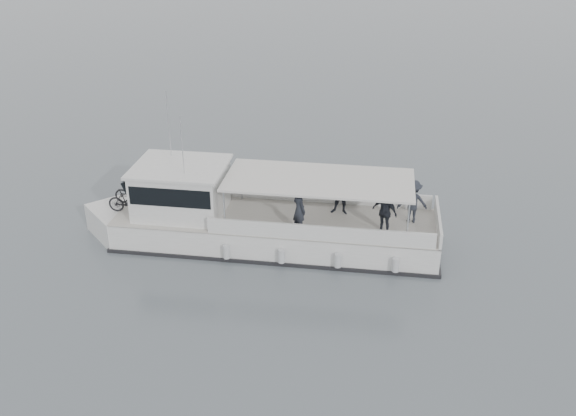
% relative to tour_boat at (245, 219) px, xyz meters
% --- Properties ---
extents(ground, '(1400.00, 1400.00, 0.00)m').
position_rel_tour_boat_xyz_m(ground, '(1.70, -3.03, -0.94)').
color(ground, '#4F585D').
rests_on(ground, ground).
extents(tour_boat, '(13.66, 6.31, 5.74)m').
position_rel_tour_boat_xyz_m(tour_boat, '(0.00, 0.00, 0.00)').
color(tour_boat, white).
rests_on(tour_boat, ground).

